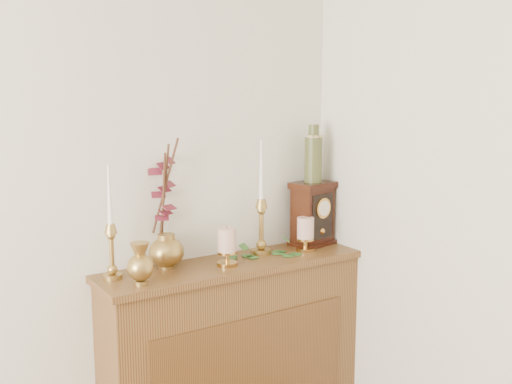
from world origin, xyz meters
TOP-DOWN VIEW (x-y plane):
  - console_shelf at (1.40, 2.10)m, footprint 1.24×0.34m
  - candlestick_left at (0.86, 2.15)m, footprint 0.08×0.08m
  - candlestick_center at (1.57, 2.15)m, footprint 0.09×0.09m
  - bud_vase at (0.92, 2.01)m, footprint 0.11×0.11m
  - ginger_jar at (1.12, 2.21)m, footprint 0.23×0.24m
  - pillar_candle_left at (1.34, 2.06)m, footprint 0.09×0.09m
  - pillar_candle_right at (1.78, 2.08)m, footprint 0.09×0.09m
  - ivy_garland at (1.55, 2.11)m, footprint 0.46×0.18m
  - mantel_clock at (1.88, 2.15)m, footprint 0.23×0.18m
  - ceramic_vase at (1.88, 2.15)m, footprint 0.09×0.09m

SIDE VIEW (x-z plane):
  - console_shelf at x=1.40m, z-range -0.03..0.90m
  - ivy_garland at x=1.55m, z-range 0.90..0.99m
  - bud_vase at x=0.92m, z-range 0.93..1.10m
  - pillar_candle_right at x=1.78m, z-range 0.93..1.11m
  - pillar_candle_left at x=1.34m, z-range 0.93..1.11m
  - candlestick_left at x=0.86m, z-range 0.85..1.31m
  - mantel_clock at x=1.88m, z-range 0.93..1.24m
  - candlestick_center at x=1.57m, z-range 0.84..1.37m
  - ginger_jar at x=1.12m, z-range 0.90..1.46m
  - ceramic_vase at x=1.88m, z-range 1.23..1.51m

